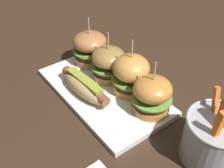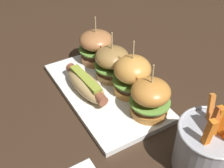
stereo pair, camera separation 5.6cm
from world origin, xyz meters
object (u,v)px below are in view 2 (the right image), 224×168
Objects in this scene: slider_far_left at (96,46)px; fries_bucket at (208,147)px; slider_center_right at (132,75)px; slider_far_right at (150,98)px; platter_main at (105,91)px; hot_dog at (86,84)px; slider_center_left at (112,63)px.

slider_far_left is 0.41m from fries_bucket.
fries_bucket is (0.41, 0.02, -0.01)m from slider_far_left.
slider_center_right is 0.08m from slider_far_right.
platter_main is 2.32× the size of fries_bucket.
hot_dog is at bearing -160.88° from fries_bucket.
slider_center_left is 0.16m from slider_far_right.
fries_bucket is (0.24, 0.01, -0.01)m from slider_center_right.
slider_far_left is 0.89× the size of fries_bucket.
slider_far_left reaches higher than platter_main.
slider_center_right is at bearing 174.60° from slider_far_right.
slider_center_right is at bearing 3.21° from slider_far_left.
fries_bucket reaches higher than platter_main.
hot_dog is 0.17m from slider_far_right.
platter_main is 2.46× the size of slider_center_right.
fries_bucket is at bearing 2.87° from slider_center_left.
platter_main is at bearing -48.54° from slider_center_left.
fries_bucket is (0.28, 0.06, 0.05)m from platter_main.
slider_far_right is at bearing 20.09° from platter_main.
hot_dog is (-0.02, -0.04, 0.03)m from platter_main.
slider_center_left is at bearing 131.46° from platter_main.
platter_main is 2.69× the size of slider_center_left.
slider_far_left reaches higher than slider_center_left.
slider_far_right is 0.88× the size of fries_bucket.
slider_center_right is at bearing 52.94° from platter_main.
fries_bucket is at bearing 2.12° from slider_far_left.
hot_dog is at bearing -108.69° from platter_main.
platter_main is 0.08m from slider_center_left.
fries_bucket is at bearing 11.70° from platter_main.
fries_bucket reaches higher than hot_dog.
slider_center_right is (0.04, 0.05, 0.06)m from platter_main.
slider_center_left reaches higher than platter_main.
slider_center_right reaches higher than hot_dog.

